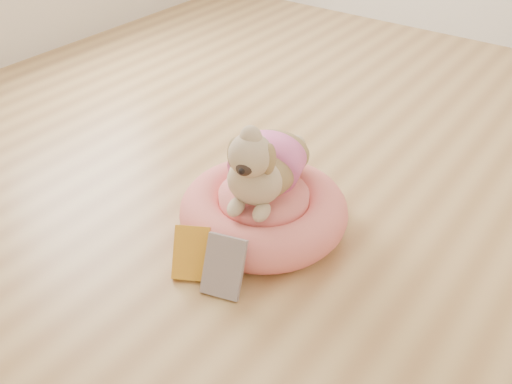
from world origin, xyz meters
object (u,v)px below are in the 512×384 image
Objects in this scene: book_yellow at (191,253)px; dog at (263,151)px; pet_bed at (264,211)px; book_white at (224,267)px.

dog is at bearing 52.41° from book_yellow.
dog reaches higher than book_yellow.
dog reaches higher than pet_bed.
pet_bed reaches higher than book_yellow.
dog is (-0.01, 0.00, 0.26)m from pet_bed.
dog is 0.44m from book_white.
pet_bed is at bearing -44.34° from dog.
pet_bed is at bearing 51.06° from book_yellow.
pet_bed is 0.36m from book_yellow.
book_white is (0.15, -0.00, 0.01)m from book_yellow.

